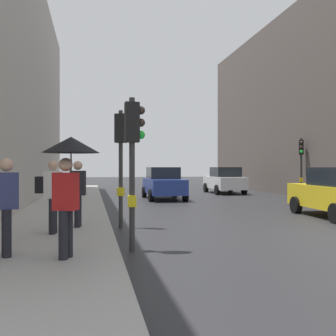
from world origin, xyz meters
name	(u,v)px	position (x,y,z in m)	size (l,w,h in m)	color
sidewalk_kerb	(63,214)	(-7.25, 6.00, 0.08)	(3.10, 40.00, 0.16)	#A8A5A0
traffic_light_near_left	(133,145)	(-5.37, -0.18, 2.23)	(0.43, 0.25, 3.23)	#2D2D2D
traffic_light_near_right	(121,147)	(-5.38, 2.94, 2.36)	(0.45, 0.36, 3.42)	#2D2D2D
traffic_light_mid_street	(301,157)	(5.39, 11.47, 2.35)	(0.34, 0.45, 3.41)	#2D2D2D
car_blue_van	(163,183)	(-2.34, 12.48, 0.88)	(2.04, 4.21, 1.76)	navy
car_white_compact	(224,180)	(2.56, 16.30, 0.88)	(2.11, 4.25, 1.76)	silver
pedestrian_with_umbrella	(69,163)	(-6.62, -1.32, 1.84)	(1.00, 1.00, 2.14)	black
pedestrian_with_grey_backpack	(4,201)	(-7.78, -0.93, 1.16)	(0.65, 0.41, 1.77)	black
pedestrian_with_black_backpack	(51,192)	(-7.19, 1.37, 1.16)	(0.63, 0.37, 1.77)	black
pedestrian_in_dark_coat	(78,191)	(-6.59, 2.32, 1.13)	(0.43, 0.36, 1.77)	black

